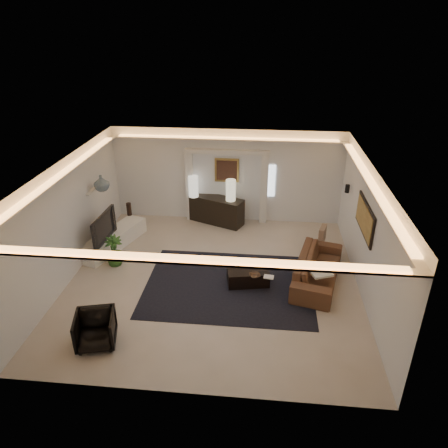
# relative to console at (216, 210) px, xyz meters

# --- Properties ---
(floor) EXTENTS (7.00, 7.00, 0.00)m
(floor) POSITION_rel_console_xyz_m (0.32, -3.23, -0.40)
(floor) COLOR beige
(floor) RESTS_ON ground
(ceiling) EXTENTS (7.00, 7.00, 0.00)m
(ceiling) POSITION_rel_console_xyz_m (0.32, -3.23, 2.50)
(ceiling) COLOR white
(ceiling) RESTS_ON ground
(wall_back) EXTENTS (7.00, 0.00, 7.00)m
(wall_back) POSITION_rel_console_xyz_m (0.32, 0.27, 1.05)
(wall_back) COLOR white
(wall_back) RESTS_ON ground
(wall_front) EXTENTS (7.00, 0.00, 7.00)m
(wall_front) POSITION_rel_console_xyz_m (0.32, -6.73, 1.05)
(wall_front) COLOR white
(wall_front) RESTS_ON ground
(wall_left) EXTENTS (0.00, 7.00, 7.00)m
(wall_left) POSITION_rel_console_xyz_m (-3.18, -3.23, 1.05)
(wall_left) COLOR white
(wall_left) RESTS_ON ground
(wall_right) EXTENTS (0.00, 7.00, 7.00)m
(wall_right) POSITION_rel_console_xyz_m (3.82, -3.23, 1.05)
(wall_right) COLOR white
(wall_right) RESTS_ON ground
(cove_soffit) EXTENTS (7.00, 7.00, 0.04)m
(cove_soffit) POSITION_rel_console_xyz_m (0.32, -3.23, 2.22)
(cove_soffit) COLOR silver
(cove_soffit) RESTS_ON ceiling
(daylight_slit) EXTENTS (0.25, 0.03, 1.00)m
(daylight_slit) POSITION_rel_console_xyz_m (1.67, 0.25, 0.95)
(daylight_slit) COLOR white
(daylight_slit) RESTS_ON wall_back
(area_rug) EXTENTS (4.00, 3.00, 0.01)m
(area_rug) POSITION_rel_console_xyz_m (0.72, -3.43, -0.39)
(area_rug) COLOR black
(area_rug) RESTS_ON ground
(pilaster_left) EXTENTS (0.22, 0.20, 2.20)m
(pilaster_left) POSITION_rel_console_xyz_m (-0.83, 0.17, 0.70)
(pilaster_left) COLOR silver
(pilaster_left) RESTS_ON ground
(pilaster_right) EXTENTS (0.22, 0.20, 2.20)m
(pilaster_right) POSITION_rel_console_xyz_m (1.47, 0.17, 0.70)
(pilaster_right) COLOR silver
(pilaster_right) RESTS_ON ground
(alcove_header) EXTENTS (2.52, 0.20, 0.12)m
(alcove_header) POSITION_rel_console_xyz_m (0.32, 0.17, 1.85)
(alcove_header) COLOR silver
(alcove_header) RESTS_ON wall_back
(painting_frame) EXTENTS (0.74, 0.04, 0.74)m
(painting_frame) POSITION_rel_console_xyz_m (0.32, 0.24, 1.25)
(painting_frame) COLOR tan
(painting_frame) RESTS_ON wall_back
(painting_canvas) EXTENTS (0.62, 0.02, 0.62)m
(painting_canvas) POSITION_rel_console_xyz_m (0.32, 0.21, 1.25)
(painting_canvas) COLOR #4C2D1E
(painting_canvas) RESTS_ON wall_back
(art_panel_frame) EXTENTS (0.04, 1.64, 0.74)m
(art_panel_frame) POSITION_rel_console_xyz_m (3.79, -2.93, 1.30)
(art_panel_frame) COLOR black
(art_panel_frame) RESTS_ON wall_right
(art_panel_gold) EXTENTS (0.02, 1.50, 0.62)m
(art_panel_gold) POSITION_rel_console_xyz_m (3.77, -2.93, 1.30)
(art_panel_gold) COLOR tan
(art_panel_gold) RESTS_ON wall_right
(wall_sconce) EXTENTS (0.12, 0.12, 0.22)m
(wall_sconce) POSITION_rel_console_xyz_m (3.70, -1.03, 1.28)
(wall_sconce) COLOR black
(wall_sconce) RESTS_ON wall_right
(wall_niche) EXTENTS (0.10, 0.55, 0.04)m
(wall_niche) POSITION_rel_console_xyz_m (-3.12, -1.83, 1.25)
(wall_niche) COLOR silver
(wall_niche) RESTS_ON wall_left
(console) EXTENTS (1.83, 1.19, 0.88)m
(console) POSITION_rel_console_xyz_m (0.00, 0.00, 0.00)
(console) COLOR black
(console) RESTS_ON ground
(lamp_left) EXTENTS (0.38, 0.38, 0.66)m
(lamp_left) POSITION_rel_console_xyz_m (-0.69, 0.02, 0.69)
(lamp_left) COLOR silver
(lamp_left) RESTS_ON console
(lamp_right) EXTENTS (0.37, 0.37, 0.66)m
(lamp_right) POSITION_rel_console_xyz_m (0.48, -0.18, 0.69)
(lamp_right) COLOR beige
(lamp_right) RESTS_ON console
(media_ledge) EXTENTS (1.31, 2.41, 0.44)m
(media_ledge) POSITION_rel_console_xyz_m (-2.66, -1.86, -0.18)
(media_ledge) COLOR white
(media_ledge) RESTS_ON ground
(tv) EXTENTS (1.36, 0.25, 0.78)m
(tv) POSITION_rel_console_xyz_m (-2.83, -2.32, 0.44)
(tv) COLOR black
(tv) RESTS_ON media_ledge
(figurine) EXTENTS (0.18, 0.18, 0.39)m
(figurine) POSITION_rel_console_xyz_m (-2.55, -0.69, 0.24)
(figurine) COLOR black
(figurine) RESTS_ON media_ledge
(ginger_jar) EXTENTS (0.54, 0.54, 0.43)m
(ginger_jar) POSITION_rel_console_xyz_m (-2.83, -1.79, 1.48)
(ginger_jar) COLOR #515D71
(ginger_jar) RESTS_ON wall_niche
(plant) EXTENTS (0.62, 0.62, 0.81)m
(plant) POSITION_rel_console_xyz_m (-2.32, -2.78, 0.00)
(plant) COLOR #2F5E21
(plant) RESTS_ON ground
(sofa) EXTENTS (2.54, 1.48, 0.70)m
(sofa) POSITION_rel_console_xyz_m (2.85, -3.02, -0.05)
(sofa) COLOR #382B1D
(sofa) RESTS_ON ground
(throw_blanket) EXTENTS (0.58, 0.53, 0.05)m
(throw_blanket) POSITION_rel_console_xyz_m (2.85, -3.52, 0.15)
(throw_blanket) COLOR #EFE6C2
(throw_blanket) RESTS_ON sofa
(throw_pillow) EXTENTS (0.26, 0.48, 0.46)m
(throw_pillow) POSITION_rel_console_xyz_m (3.09, -1.61, 0.15)
(throw_pillow) COLOR #96765C
(throw_pillow) RESTS_ON sofa
(coffee_table) EXTENTS (1.07, 0.71, 0.37)m
(coffee_table) POSITION_rel_console_xyz_m (1.17, -3.32, -0.20)
(coffee_table) COLOR black
(coffee_table) RESTS_ON ground
(bowl) EXTENTS (0.34, 0.34, 0.06)m
(bowl) POSITION_rel_console_xyz_m (1.34, -3.59, 0.04)
(bowl) COLOR #3D2A1D
(bowl) RESTS_ON coffee_table
(magazine) EXTENTS (0.25, 0.20, 0.03)m
(magazine) POSITION_rel_console_xyz_m (1.66, -3.59, 0.02)
(magazine) COLOR white
(magazine) RESTS_ON coffee_table
(armchair) EXTENTS (0.91, 0.92, 0.70)m
(armchair) POSITION_rel_console_xyz_m (-1.70, -5.70, -0.05)
(armchair) COLOR #2E241B
(armchair) RESTS_ON ground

